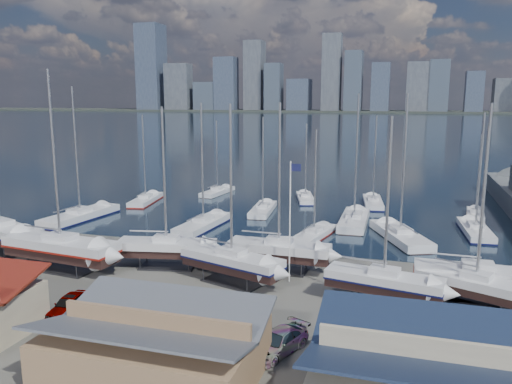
% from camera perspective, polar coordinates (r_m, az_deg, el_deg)
% --- Properties ---
extents(ground, '(1400.00, 1400.00, 0.00)m').
position_cam_1_polar(ground, '(45.38, -1.75, -10.28)').
color(ground, '#605E59').
rests_on(ground, ground).
extents(water, '(1400.00, 600.00, 0.40)m').
position_cam_1_polar(water, '(350.88, 14.39, 7.63)').
color(water, '#1A2E3E').
rests_on(water, ground).
extents(far_shore, '(1400.00, 80.00, 2.20)m').
position_cam_1_polar(far_shore, '(610.58, 15.39, 8.84)').
color(far_shore, '#2D332D').
rests_on(far_shore, ground).
extents(skyline, '(639.14, 43.80, 107.69)m').
position_cam_1_polar(skyline, '(604.81, 14.79, 12.46)').
color(skyline, '#475166').
rests_on(skyline, far_shore).
extents(shed_grey, '(12.60, 8.40, 4.17)m').
position_cam_1_polar(shed_grey, '(31.02, -11.43, -16.51)').
color(shed_grey, '#8C6B4C').
rests_on(shed_grey, ground).
extents(shed_blue, '(13.65, 9.45, 4.71)m').
position_cam_1_polar(shed_blue, '(28.01, 20.98, -19.57)').
color(shed_blue, '#BFB293').
rests_on(shed_blue, ground).
extents(sailboat_cradle_0, '(11.99, 6.80, 18.49)m').
position_cam_1_polar(sailboat_cradle_0, '(59.90, -27.17, -4.07)').
color(sailboat_cradle_0, '#2D2D33').
rests_on(sailboat_cradle_0, ground).
extents(sailboat_cradle_1, '(12.05, 4.50, 18.80)m').
position_cam_1_polar(sailboat_cradle_1, '(51.27, -21.41, -5.94)').
color(sailboat_cradle_1, '#2D2D33').
rests_on(sailboat_cradle_1, ground).
extents(sailboat_cradle_2, '(9.78, 4.41, 15.47)m').
position_cam_1_polar(sailboat_cradle_2, '(49.24, -10.18, -6.23)').
color(sailboat_cradle_2, '#2D2D33').
rests_on(sailboat_cradle_2, ground).
extents(sailboat_cradle_3, '(10.12, 5.62, 15.78)m').
position_cam_1_polar(sailboat_cradle_3, '(44.48, -2.79, -7.90)').
color(sailboat_cradle_3, '#2D2D33').
rests_on(sailboat_cradle_3, ground).
extents(sailboat_cradle_4, '(9.76, 2.91, 15.86)m').
position_cam_1_polar(sailboat_cradle_4, '(47.63, 2.63, -6.63)').
color(sailboat_cradle_4, '#2D2D33').
rests_on(sailboat_cradle_4, ground).
extents(sailboat_cradle_5, '(9.50, 4.29, 14.92)m').
position_cam_1_polar(sailboat_cradle_5, '(41.13, 14.40, -9.88)').
color(sailboat_cradle_5, '#2D2D33').
rests_on(sailboat_cradle_5, ground).
extents(sailboat_cradle_6, '(9.86, 2.89, 15.88)m').
position_cam_1_polar(sailboat_cradle_6, '(44.63, 23.94, -8.77)').
color(sailboat_cradle_6, '#2D2D33').
rests_on(sailboat_cradle_6, ground).
extents(sailboat_cradle_7, '(8.84, 5.70, 14.20)m').
position_cam_1_polar(sailboat_cradle_7, '(42.72, 23.83, -9.74)').
color(sailboat_cradle_7, '#2D2D33').
rests_on(sailboat_cradle_7, ground).
extents(sailboat_moored_0, '(4.96, 12.75, 18.57)m').
position_cam_1_polar(sailboat_moored_0, '(71.64, -19.42, -2.79)').
color(sailboat_moored_0, black).
rests_on(sailboat_moored_0, water).
extents(sailboat_moored_1, '(4.15, 9.91, 14.37)m').
position_cam_1_polar(sailboat_moored_1, '(80.51, -12.48, -1.00)').
color(sailboat_moored_1, black).
rests_on(sailboat_moored_1, water).
extents(sailboat_moored_2, '(3.53, 8.97, 13.18)m').
position_cam_1_polar(sailboat_moored_2, '(85.85, -4.43, -0.05)').
color(sailboat_moored_2, black).
rests_on(sailboat_moored_2, water).
extents(sailboat_moored_3, '(4.11, 11.24, 16.44)m').
position_cam_1_polar(sailboat_moored_3, '(63.82, -6.02, -3.84)').
color(sailboat_moored_3, black).
rests_on(sailboat_moored_3, water).
extents(sailboat_moored_4, '(3.54, 9.70, 14.33)m').
position_cam_1_polar(sailboat_moored_4, '(71.78, 0.79, -2.14)').
color(sailboat_moored_4, black).
rests_on(sailboat_moored_4, water).
extents(sailboat_moored_5, '(4.67, 8.95, 12.88)m').
position_cam_1_polar(sailboat_moored_5, '(80.51, 5.66, -0.80)').
color(sailboat_moored_5, black).
rests_on(sailboat_moored_5, water).
extents(sailboat_moored_6, '(4.37, 9.25, 13.34)m').
position_cam_1_polar(sailboat_moored_6, '(59.36, 6.64, -4.96)').
color(sailboat_moored_6, black).
rests_on(sailboat_moored_6, water).
extents(sailboat_moored_7, '(3.34, 11.68, 17.61)m').
position_cam_1_polar(sailboat_moored_7, '(66.43, 11.14, -3.39)').
color(sailboat_moored_7, black).
rests_on(sailboat_moored_7, water).
extents(sailboat_moored_8, '(3.85, 9.85, 14.34)m').
position_cam_1_polar(sailboat_moored_8, '(78.83, 13.22, -1.28)').
color(sailboat_moored_8, black).
rests_on(sailboat_moored_8, water).
extents(sailboat_moored_9, '(7.62, 11.96, 17.55)m').
position_cam_1_polar(sailboat_moored_9, '(60.56, 16.14, -4.98)').
color(sailboat_moored_9, black).
rests_on(sailboat_moored_9, water).
extents(sailboat_moored_10, '(3.51, 10.38, 15.28)m').
position_cam_1_polar(sailboat_moored_10, '(66.25, 23.75, -4.16)').
color(sailboat_moored_10, black).
rests_on(sailboat_moored_10, water).
extents(sailboat_moored_11, '(3.11, 8.23, 12.00)m').
position_cam_1_polar(sailboat_moored_11, '(75.28, 23.78, -2.46)').
color(sailboat_moored_11, black).
rests_on(sailboat_moored_11, water).
extents(car_a, '(2.24, 4.64, 1.53)m').
position_cam_1_polar(car_a, '(41.39, -20.54, -11.96)').
color(car_a, gray).
rests_on(car_a, ground).
extents(car_b, '(4.24, 1.51, 1.39)m').
position_cam_1_polar(car_b, '(36.31, -11.48, -14.85)').
color(car_b, gray).
rests_on(car_b, ground).
extents(car_c, '(3.62, 5.33, 1.35)m').
position_cam_1_polar(car_c, '(35.22, -9.30, -15.65)').
color(car_c, gray).
rests_on(car_c, ground).
extents(car_d, '(3.87, 5.38, 1.45)m').
position_cam_1_polar(car_d, '(33.65, 2.53, -16.74)').
color(car_d, gray).
rests_on(car_d, ground).
extents(flagpole, '(0.97, 0.12, 10.91)m').
position_cam_1_polar(flagpole, '(43.82, 4.00, -2.55)').
color(flagpole, white).
rests_on(flagpole, ground).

